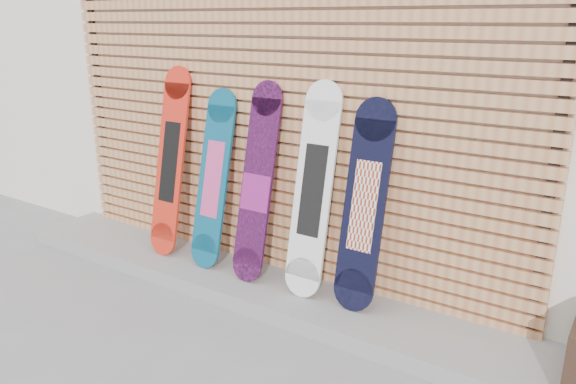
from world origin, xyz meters
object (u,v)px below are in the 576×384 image
(snowboard_3, at_px, (313,191))
(snowboard_4, at_px, (364,206))
(snowboard_1, at_px, (213,179))
(snowboard_2, at_px, (257,184))
(snowboard_0, at_px, (170,162))

(snowboard_3, height_order, snowboard_4, snowboard_3)
(snowboard_1, bearing_deg, snowboard_3, 0.62)
(snowboard_1, bearing_deg, snowboard_2, -0.77)
(snowboard_1, xyz_separation_m, snowboard_4, (1.33, 0.02, 0.01))
(snowboard_1, distance_m, snowboard_2, 0.44)
(snowboard_3, bearing_deg, snowboard_0, -179.57)
(snowboard_2, distance_m, snowboard_4, 0.89)
(snowboard_0, height_order, snowboard_4, snowboard_0)
(snowboard_0, xyz_separation_m, snowboard_3, (1.40, 0.01, -0.02))
(snowboard_0, bearing_deg, snowboard_4, 0.67)
(snowboard_2, relative_size, snowboard_4, 1.04)
(snowboard_4, bearing_deg, snowboard_1, -179.11)
(snowboard_1, xyz_separation_m, snowboard_2, (0.44, -0.01, 0.03))
(snowboard_3, distance_m, snowboard_4, 0.40)
(snowboard_3, bearing_deg, snowboard_1, -179.38)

